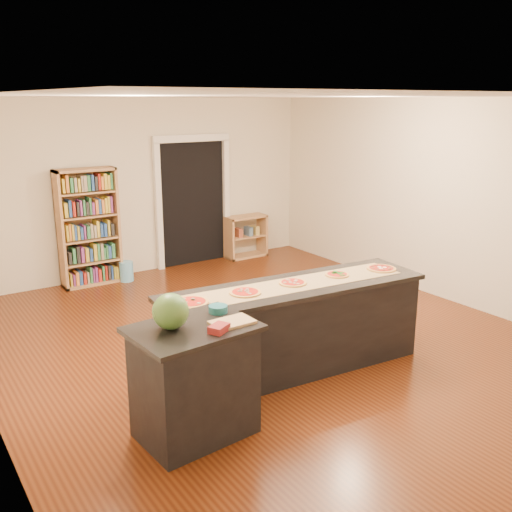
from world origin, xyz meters
TOP-DOWN VIEW (x-y plane):
  - room at (0.00, 0.00)m, footprint 6.00×7.00m
  - doorway at (0.90, 3.46)m, footprint 1.40×0.09m
  - kitchen_island at (-0.17, -0.76)m, footprint 2.85×0.77m
  - side_counter at (-1.61, -1.26)m, footprint 1.00×0.73m
  - bookshelf at (-0.97, 3.29)m, footprint 0.89×0.32m
  - low_shelf at (1.86, 3.29)m, footprint 0.76×0.33m
  - waste_bin at (-0.48, 3.13)m, footprint 0.21×0.21m
  - kraft_paper at (-0.17, -0.75)m, footprint 2.50×0.67m
  - watermelon at (-1.77, -1.20)m, footprint 0.29×0.29m
  - cutting_board at (-1.31, -1.39)m, footprint 0.35×0.24m
  - package_red at (-1.48, -1.47)m, footprint 0.20×0.18m
  - package_teal at (-1.27, -1.10)m, footprint 0.17×0.17m
  - pizza_a at (-1.31, -0.66)m, footprint 0.32×0.32m
  - pizza_b at (-0.74, -0.71)m, footprint 0.29×0.29m
  - pizza_c at (-0.17, -0.72)m, footprint 0.30×0.30m
  - pizza_d at (0.40, -0.77)m, footprint 0.27×0.27m
  - pizza_e at (0.96, -0.87)m, footprint 0.30×0.30m

SIDE VIEW (x-z plane):
  - waste_bin at x=-0.48m, z-range 0.00..0.31m
  - low_shelf at x=1.86m, z-range 0.00..0.76m
  - kitchen_island at x=-0.17m, z-range 0.00..0.94m
  - side_counter at x=-1.61m, z-range 0.00..0.99m
  - bookshelf at x=-0.97m, z-range 0.00..1.79m
  - kraft_paper at x=-0.17m, z-range 0.94..0.94m
  - pizza_a at x=-1.31m, z-range 0.94..0.96m
  - pizza_b at x=-0.74m, z-range 0.94..0.96m
  - pizza_c at x=-0.17m, z-range 0.94..0.96m
  - pizza_d at x=0.40m, z-range 0.94..0.96m
  - pizza_e at x=0.96m, z-range 0.94..0.96m
  - cutting_board at x=-1.31m, z-range 0.99..1.01m
  - package_red at x=-1.48m, z-range 0.99..1.04m
  - package_teal at x=-1.27m, z-range 0.99..1.05m
  - watermelon at x=-1.77m, z-range 0.99..1.28m
  - doorway at x=0.90m, z-range 0.10..2.31m
  - room at x=0.00m, z-range 0.00..2.80m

